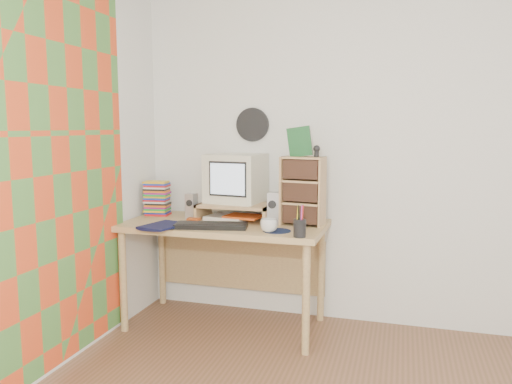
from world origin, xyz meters
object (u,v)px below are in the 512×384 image
Objects in this scene: desk at (227,239)px; crt_monitor at (234,179)px; keyboard at (211,226)px; cd_rack at (303,191)px; dvd_stack at (157,199)px; mug at (269,226)px; diary at (151,222)px.

crt_monitor reaches higher than desk.
keyboard is 0.66m from cd_rack.
cd_rack is (1.13, -0.07, 0.11)m from dvd_stack.
mug is (-0.16, -0.30, -0.19)m from cd_rack.
mug is 0.42× the size of diary.
diary is at bearing -177.02° from mug.
crt_monitor is 3.37× the size of mug.
diary is (-0.43, -0.33, 0.16)m from desk.
dvd_stack is (-0.57, 0.35, 0.11)m from keyboard.
dvd_stack is at bearing 159.42° from mug.
mug is at bearing -110.58° from cd_rack.
mug is (0.40, -0.02, 0.03)m from keyboard.
crt_monitor is 1.40× the size of diary.
keyboard is 1.02× the size of cd_rack.
desk is 0.56m from diary.
dvd_stack reaches higher than mug.
desk is 2.95× the size of keyboard.
keyboard is at bearing -93.57° from desk.
mug is at bearing -36.72° from desk.
dvd_stack is (-0.61, -0.01, -0.17)m from crt_monitor.
diary is at bearing -74.97° from dvd_stack.
dvd_stack is at bearing 137.34° from keyboard.
mug reaches higher than diary.
crt_monitor reaches higher than mug.
keyboard is at bearing -88.90° from crt_monitor.
mug is at bearing 16.74° from diary.
dvd_stack is (-0.59, 0.08, 0.26)m from desk.
desk is 5.74× the size of dvd_stack.
desk is at bearing 143.28° from mug.
crt_monitor reaches higher than keyboard.
keyboard is 0.40m from mug.
keyboard is 1.95× the size of dvd_stack.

